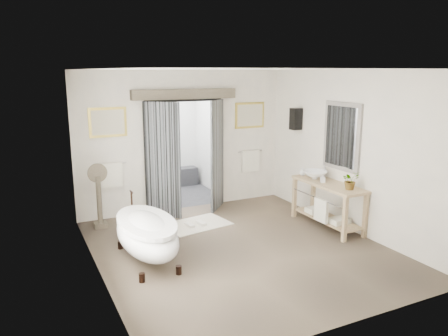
{
  "coord_description": "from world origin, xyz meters",
  "views": [
    {
      "loc": [
        -3.2,
        -5.96,
        2.87
      ],
      "look_at": [
        0.0,
        0.6,
        1.25
      ],
      "focal_mm": 35.0,
      "sensor_mm": 36.0,
      "label": 1
    }
  ],
  "objects_px": {
    "clawfoot_tub": "(147,234)",
    "rug": "(197,224)",
    "vanity": "(327,201)",
    "basin": "(315,175)"
  },
  "relations": [
    {
      "from": "clawfoot_tub",
      "to": "vanity",
      "type": "relative_size",
      "value": 1.16
    },
    {
      "from": "clawfoot_tub",
      "to": "rug",
      "type": "distance_m",
      "value": 1.8
    },
    {
      "from": "clawfoot_tub",
      "to": "rug",
      "type": "bearing_deg",
      "value": 41.69
    },
    {
      "from": "rug",
      "to": "clawfoot_tub",
      "type": "bearing_deg",
      "value": -138.31
    },
    {
      "from": "clawfoot_tub",
      "to": "vanity",
      "type": "distance_m",
      "value": 3.46
    },
    {
      "from": "vanity",
      "to": "clawfoot_tub",
      "type": "bearing_deg",
      "value": 179.77
    },
    {
      "from": "clawfoot_tub",
      "to": "basin",
      "type": "height_order",
      "value": "basin"
    },
    {
      "from": "clawfoot_tub",
      "to": "basin",
      "type": "relative_size",
      "value": 3.94
    },
    {
      "from": "vanity",
      "to": "rug",
      "type": "height_order",
      "value": "vanity"
    },
    {
      "from": "vanity",
      "to": "rug",
      "type": "relative_size",
      "value": 1.33
    }
  ]
}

